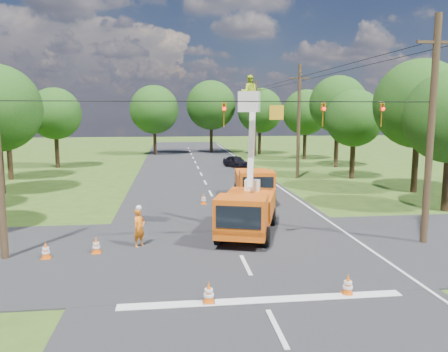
{
  "coord_description": "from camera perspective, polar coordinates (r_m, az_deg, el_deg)",
  "views": [
    {
      "loc": [
        -2.77,
        -15.88,
        5.87
      ],
      "look_at": [
        -0.09,
        6.2,
        2.6
      ],
      "focal_mm": 35.0,
      "sensor_mm": 36.0,
      "label": 1
    }
  ],
  "objects": [
    {
      "name": "pole_right_far",
      "position": [
        58.97,
        4.14,
        7.6
      ],
      "size": [
        1.8,
        0.3,
        10.0
      ],
      "color": "#4C3823",
      "rests_on": "ground"
    },
    {
      "name": "traffic_cone_4",
      "position": [
        19.17,
        -16.36,
        -8.7
      ],
      "size": [
        0.38,
        0.38,
        0.71
      ],
      "color": "#ED5B0C",
      "rests_on": "ground"
    },
    {
      "name": "traffic_cone_3",
      "position": [
        28.33,
        2.87,
        -2.86
      ],
      "size": [
        0.38,
        0.38,
        0.71
      ],
      "color": "#ED5B0C",
      "rests_on": "ground"
    },
    {
      "name": "traffic_cone_5",
      "position": [
        19.16,
        -22.25,
        -8.99
      ],
      "size": [
        0.38,
        0.38,
        0.71
      ],
      "color": "#ED5B0C",
      "rests_on": "ground"
    },
    {
      "name": "tree_far_b",
      "position": [
        63.15,
        -1.69,
        9.21
      ],
      "size": [
        7.0,
        7.0,
        10.32
      ],
      "color": "#382616",
      "rests_on": "ground"
    },
    {
      "name": "signal_span",
      "position": [
        18.56,
        8.79,
        8.29
      ],
      "size": [
        18.0,
        0.29,
        1.07
      ],
      "color": "black",
      "rests_on": "ground"
    },
    {
      "name": "tree_left_f",
      "position": [
        49.37,
        -21.21,
        7.59
      ],
      "size": [
        5.4,
        5.4,
        8.4
      ],
      "color": "#382616",
      "rests_on": "ground"
    },
    {
      "name": "pole_right_mid",
      "position": [
        39.53,
        9.73,
        7.14
      ],
      "size": [
        1.8,
        0.3,
        10.0
      ],
      "color": "#4C3823",
      "rests_on": "ground"
    },
    {
      "name": "tree_right_d",
      "position": [
        48.2,
        14.65,
        9.06
      ],
      "size": [
        6.0,
        6.0,
        9.7
      ],
      "color": "#382616",
      "rests_on": "ground"
    },
    {
      "name": "edge_line",
      "position": [
        37.31,
        6.14,
        -0.74
      ],
      "size": [
        0.12,
        90.0,
        0.02
      ],
      "primitive_type": "cube",
      "color": "silver",
      "rests_on": "ground"
    },
    {
      "name": "traffic_cone_7",
      "position": [
        34.32,
        4.42,
        -0.9
      ],
      "size": [
        0.38,
        0.38,
        0.71
      ],
      "color": "#ED5B0C",
      "rests_on": "ground"
    },
    {
      "name": "distant_car",
      "position": [
        46.56,
        1.59,
        1.9
      ],
      "size": [
        2.82,
        3.98,
        1.26
      ],
      "primitive_type": "imported",
      "rotation": [
        0.0,
        0.0,
        0.4
      ],
      "color": "black",
      "rests_on": "ground"
    },
    {
      "name": "ground",
      "position": [
        36.46,
        -2.47,
        -0.91
      ],
      "size": [
        140.0,
        140.0,
        0.0
      ],
      "primitive_type": "plane",
      "color": "#304C16",
      "rests_on": "ground"
    },
    {
      "name": "traffic_cone_0",
      "position": [
        13.9,
        -2.01,
        -15.0
      ],
      "size": [
        0.38,
        0.38,
        0.71
      ],
      "color": "#ED5B0C",
      "rests_on": "ground"
    },
    {
      "name": "tree_right_e",
      "position": [
        55.41,
        10.59,
        8.16
      ],
      "size": [
        5.6,
        5.6,
        8.63
      ],
      "color": "#382616",
      "rests_on": "ground"
    },
    {
      "name": "tree_left_e",
      "position": [
        42.28,
        -26.6,
        8.33
      ],
      "size": [
        5.8,
        5.8,
        9.41
      ],
      "color": "#382616",
      "rests_on": "ground"
    },
    {
      "name": "tree_far_c",
      "position": [
        61.12,
        4.72,
        8.52
      ],
      "size": [
        6.2,
        6.2,
        9.18
      ],
      "color": "#382616",
      "rests_on": "ground"
    },
    {
      "name": "bucket_truck",
      "position": [
        20.86,
        3.05,
        -3.49
      ],
      "size": [
        3.88,
        6.38,
        7.59
      ],
      "rotation": [
        0.0,
        0.0,
        -0.3
      ],
      "color": "#E0480F",
      "rests_on": "ground"
    },
    {
      "name": "tree_right_c",
      "position": [
        40.19,
        16.63,
        7.22
      ],
      "size": [
        5.0,
        5.0,
        7.83
      ],
      "color": "#382616",
      "rests_on": "ground"
    },
    {
      "name": "tree_right_b",
      "position": [
        34.77,
        24.11,
        8.57
      ],
      "size": [
        6.4,
        6.4,
        9.65
      ],
      "color": "#382616",
      "rests_on": "ground"
    },
    {
      "name": "road_main",
      "position": [
        36.46,
        -2.47,
        -0.91
      ],
      "size": [
        12.0,
        100.0,
        0.06
      ],
      "primitive_type": "cube",
      "color": "black",
      "rests_on": "ground"
    },
    {
      "name": "traffic_cone_8",
      "position": [
        27.94,
        -2.7,
        -3.02
      ],
      "size": [
        0.38,
        0.38,
        0.71
      ],
      "color": "#ED5B0C",
      "rests_on": "ground"
    },
    {
      "name": "road_cross",
      "position": [
        19.02,
        1.82,
        -9.62
      ],
      "size": [
        56.0,
        10.0,
        0.07
      ],
      "primitive_type": "cube",
      "color": "black",
      "rests_on": "ground"
    },
    {
      "name": "traffic_cone_2",
      "position": [
        23.28,
        2.7,
        -5.34
      ],
      "size": [
        0.38,
        0.38,
        0.71
      ],
      "color": "#ED5B0C",
      "rests_on": "ground"
    },
    {
      "name": "ground_worker",
      "position": [
        19.54,
        -11.01,
        -6.65
      ],
      "size": [
        0.72,
        0.74,
        1.72
      ],
      "primitive_type": "imported",
      "rotation": [
        0.0,
        0.0,
        0.86
      ],
      "color": "orange",
      "rests_on": "ground"
    },
    {
      "name": "traffic_cone_1",
      "position": [
        15.01,
        15.87,
        -13.52
      ],
      "size": [
        0.38,
        0.38,
        0.71
      ],
      "color": "#ED5B0C",
      "rests_on": "ground"
    },
    {
      "name": "tree_far_a",
      "position": [
        60.92,
        -9.11,
        8.56
      ],
      "size": [
        6.6,
        6.6,
        9.5
      ],
      "color": "#382616",
      "rests_on": "ground"
    },
    {
      "name": "pole_right_near",
      "position": [
        21.15,
        25.42,
        5.49
      ],
      "size": [
        1.8,
        0.3,
        10.0
      ],
      "color": "#4C3823",
      "rests_on": "ground"
    },
    {
      "name": "stop_bar",
      "position": [
        14.24,
        5.12,
        -16.01
      ],
      "size": [
        9.0,
        0.45,
        0.02
      ],
      "primitive_type": "cube",
      "color": "silver",
      "rests_on": "ground"
    },
    {
      "name": "second_truck",
      "position": [
        29.17,
        3.94,
        -0.97
      ],
      "size": [
        2.81,
        6.09,
        2.21
      ],
      "rotation": [
        0.0,
        0.0,
        -0.1
      ],
      "color": "#E0480F",
      "rests_on": "ground"
    }
  ]
}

